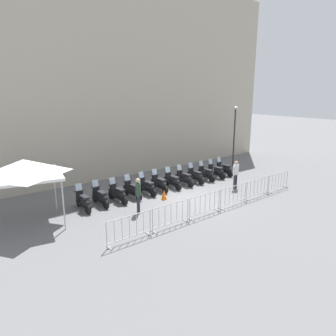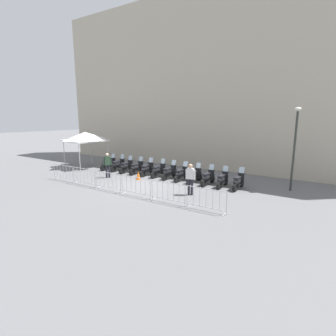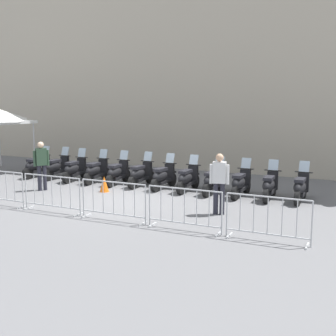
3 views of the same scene
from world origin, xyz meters
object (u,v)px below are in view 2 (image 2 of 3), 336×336
at_px(motorcycle_4, 147,169).
at_px(motorcycle_11, 238,182).
at_px(motorcycle_3, 136,168).
at_px(motorcycle_8, 194,176).
at_px(barrier_segment_1, 84,177).
at_px(street_lamp, 295,140).
at_px(motorcycle_6, 169,173).
at_px(officer_mid_plaza, 190,177).
at_px(motorcycle_9, 207,178).
at_px(motorcycle_1, 118,165).
at_px(motorcycle_10, 222,180).
at_px(motorcycle_2, 126,167).
at_px(canopy_tent, 85,137).
at_px(officer_near_row_end, 108,164).
at_px(barrier_segment_4, 168,193).
at_px(barrier_segment_5, 206,200).
at_px(barrier_segment_2, 108,182).
at_px(barrier_segment_3, 136,187).
at_px(motorcycle_5, 158,171).
at_px(barrier_segment_0, 63,173).
at_px(motorcycle_0, 108,164).
at_px(traffic_cone, 138,176).
at_px(motorcycle_7, 181,174).

height_order(motorcycle_4, motorcycle_11, same).
xyz_separation_m(motorcycle_3, motorcycle_8, (4.68, 0.87, 0.00)).
height_order(barrier_segment_1, street_lamp, street_lamp).
bearing_deg(motorcycle_6, officer_mid_plaza, -28.73).
bearing_deg(motorcycle_9, motorcycle_1, -169.80).
distance_m(motorcycle_10, barrier_segment_1, 8.47).
relative_size(motorcycle_2, canopy_tent, 0.58).
relative_size(motorcycle_2, motorcycle_8, 0.99).
bearing_deg(motorcycle_3, officer_near_row_end, -104.41).
xyz_separation_m(officer_near_row_end, officer_mid_plaza, (6.66, 0.83, 0.00)).
distance_m(motorcycle_6, barrier_segment_4, 4.94).
distance_m(motorcycle_1, canopy_tent, 4.03).
bearing_deg(motorcycle_9, barrier_segment_5, -55.54).
bearing_deg(barrier_segment_5, motorcycle_11, 99.59).
xyz_separation_m(motorcycle_6, officer_near_row_end, (-3.35, -2.65, 0.53)).
distance_m(motorcycle_3, barrier_segment_1, 4.25).
distance_m(motorcycle_6, barrier_segment_5, 6.28).
distance_m(motorcycle_1, officer_near_row_end, 2.30).
bearing_deg(motorcycle_2, motorcycle_8, 11.38).
xyz_separation_m(motorcycle_6, barrier_segment_2, (-0.69, -4.40, 0.07)).
bearing_deg(canopy_tent, barrier_segment_1, -30.78).
distance_m(motorcycle_4, motorcycle_11, 6.67).
bearing_deg(barrier_segment_1, motorcycle_2, 104.09).
relative_size(barrier_segment_3, barrier_segment_5, 1.00).
height_order(barrier_segment_3, street_lamp, street_lamp).
distance_m(motorcycle_5, officer_mid_plaza, 4.62).
bearing_deg(motorcycle_6, street_lamp, 21.98).
distance_m(motorcycle_1, barrier_segment_0, 4.32).
relative_size(motorcycle_0, officer_mid_plaza, 1.00).
bearing_deg(officer_near_row_end, motorcycle_9, 27.03).
relative_size(barrier_segment_0, officer_near_row_end, 1.12).
relative_size(motorcycle_1, street_lamp, 0.36).
height_order(motorcycle_1, motorcycle_10, same).
distance_m(motorcycle_2, motorcycle_9, 6.66).
distance_m(motorcycle_4, traffic_cone, 1.28).
distance_m(motorcycle_4, motorcycle_9, 4.76).
relative_size(motorcycle_1, barrier_segment_4, 0.88).
relative_size(motorcycle_5, barrier_segment_3, 0.89).
bearing_deg(motorcycle_0, street_lamp, 17.33).
relative_size(motorcycle_1, barrier_segment_5, 0.88).
relative_size(barrier_segment_2, barrier_segment_5, 1.00).
distance_m(barrier_segment_1, barrier_segment_4, 6.18).
bearing_deg(motorcycle_3, motorcycle_2, -164.69).
xyz_separation_m(motorcycle_3, motorcycle_4, (0.94, 0.18, 0.00)).
xyz_separation_m(motorcycle_8, barrier_segment_0, (-6.62, -5.51, 0.07)).
relative_size(street_lamp, traffic_cone, 8.59).
bearing_deg(motorcycle_11, motorcycle_5, -169.39).
distance_m(barrier_segment_2, street_lamp, 10.83).
bearing_deg(canopy_tent, motorcycle_7, 11.11).
height_order(motorcycle_3, barrier_segment_5, motorcycle_3).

